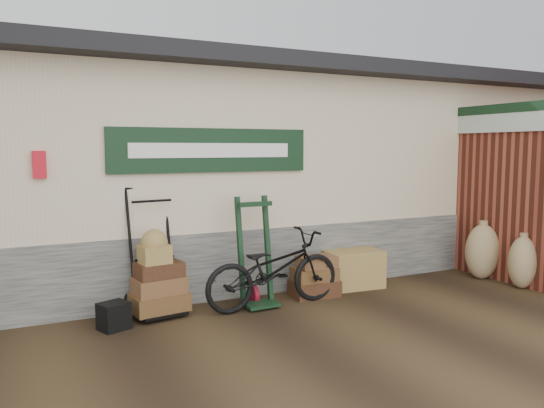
# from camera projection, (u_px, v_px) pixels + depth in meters

# --- Properties ---
(ground) EXTENTS (80.00, 80.00, 0.00)m
(ground) POSITION_uv_depth(u_px,v_px,m) (267.00, 320.00, 6.12)
(ground) COLOR black
(ground) RESTS_ON ground
(station_building) EXTENTS (14.40, 4.10, 3.20)m
(station_building) POSITION_uv_depth(u_px,v_px,m) (192.00, 171.00, 8.39)
(station_building) COLOR #4C4C47
(station_building) RESTS_ON ground
(brick_outbuilding) EXTENTS (1.71, 4.51, 2.62)m
(brick_outbuilding) POSITION_uv_depth(u_px,v_px,m) (483.00, 187.00, 9.11)
(brick_outbuilding) COLOR maroon
(brick_outbuilding) RESTS_ON ground
(porter_trolley) EXTENTS (0.85, 0.68, 1.55)m
(porter_trolley) POSITION_uv_depth(u_px,v_px,m) (153.00, 250.00, 6.30)
(porter_trolley) COLOR black
(porter_trolley) RESTS_ON ground
(green_barrow) EXTENTS (0.51, 0.44, 1.37)m
(green_barrow) POSITION_uv_depth(u_px,v_px,m) (256.00, 252.00, 6.63)
(green_barrow) COLOR black
(green_barrow) RESTS_ON ground
(suitcase_stack) EXTENTS (0.65, 0.43, 0.55)m
(suitcase_stack) POSITION_uv_depth(u_px,v_px,m) (315.00, 276.00, 7.08)
(suitcase_stack) COLOR #351910
(suitcase_stack) RESTS_ON ground
(wicker_hamper) EXTENTS (0.86, 0.60, 0.53)m
(wicker_hamper) POSITION_uv_depth(u_px,v_px,m) (352.00, 268.00, 7.56)
(wicker_hamper) COLOR olive
(wicker_hamper) RESTS_ON ground
(black_trunk) EXTENTS (0.37, 0.35, 0.30)m
(black_trunk) POSITION_uv_depth(u_px,v_px,m) (114.00, 316.00, 5.80)
(black_trunk) COLOR black
(black_trunk) RESTS_ON ground
(bicycle) EXTENTS (0.70, 1.84, 1.06)m
(bicycle) POSITION_uv_depth(u_px,v_px,m) (274.00, 265.00, 6.58)
(bicycle) COLOR black
(bicycle) RESTS_ON ground
(burlap_sack_left) EXTENTS (0.60, 0.54, 0.84)m
(burlap_sack_left) POSITION_uv_depth(u_px,v_px,m) (482.00, 252.00, 8.01)
(burlap_sack_left) COLOR olive
(burlap_sack_left) RESTS_ON ground
(burlap_sack_right) EXTENTS (0.58, 0.55, 0.74)m
(burlap_sack_right) POSITION_uv_depth(u_px,v_px,m) (523.00, 262.00, 7.48)
(burlap_sack_right) COLOR olive
(burlap_sack_right) RESTS_ON ground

